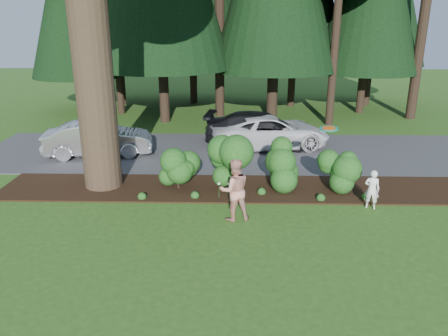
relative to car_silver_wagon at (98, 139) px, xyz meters
The scene contains 11 objects.
ground 9.00m from the car_silver_wagon, 49.86° to the right, with size 80.00×80.00×0.00m, color #265017.
mulch_bed 6.85m from the car_silver_wagon, 31.96° to the right, with size 16.00×2.50×0.05m, color black.
driveway 5.86m from the car_silver_wagon, ahead, with size 22.00×6.00×0.03m, color #38383A.
shrub_row 7.53m from the car_silver_wagon, 29.58° to the right, with size 6.53×1.60×1.61m.
lily_cluster 7.07m from the car_silver_wagon, 39.11° to the right, with size 0.69×0.09×0.57m.
car_silver_wagon is the anchor object (origin of this frame).
car_white_suv 7.38m from the car_silver_wagon, 10.83° to the left, with size 2.38×5.17×1.44m, color silver.
car_dark_suv 7.11m from the car_silver_wagon, 13.98° to the left, with size 2.06×5.08×1.47m, color black.
child 11.05m from the car_silver_wagon, 27.24° to the right, with size 0.45×0.29×1.23m, color white.
adult 8.22m from the car_silver_wagon, 46.36° to the right, with size 0.89×0.69×1.82m, color red.
frisbee 9.83m from the car_silver_wagon, 29.11° to the right, with size 0.56×0.55×0.09m.
Camera 1 is at (-0.11, -10.52, 5.52)m, focal length 35.00 mm.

